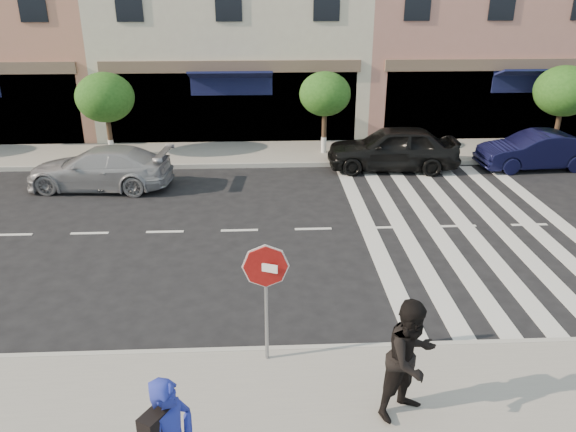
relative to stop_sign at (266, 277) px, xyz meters
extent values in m
plane|color=black|center=(-0.67, 1.80, -1.77)|extent=(120.00, 120.00, 0.00)
cube|color=gray|center=(-0.67, 12.80, -1.70)|extent=(60.00, 3.00, 0.15)
cylinder|color=#473323|center=(-5.67, 12.60, -0.83)|extent=(0.18, 0.18, 1.60)
cylinder|color=silver|center=(-5.67, 12.60, -1.32)|extent=(0.20, 0.20, 0.60)
ellipsoid|color=#204E16|center=(-5.67, 12.60, 0.55)|extent=(2.10, 2.10, 1.79)
cylinder|color=#473323|center=(2.33, 12.60, -0.77)|extent=(0.18, 0.18, 1.71)
cylinder|color=silver|center=(2.33, 12.60, -1.32)|extent=(0.20, 0.20, 0.60)
ellipsoid|color=#204E16|center=(2.33, 12.60, 0.60)|extent=(1.90, 1.90, 1.62)
cylinder|color=#473323|center=(11.33, 12.60, -0.80)|extent=(0.18, 0.18, 1.65)
cylinder|color=silver|center=(11.33, 12.60, -1.32)|extent=(0.20, 0.20, 0.60)
ellipsoid|color=#204E16|center=(11.33, 12.60, 0.63)|extent=(2.20, 2.20, 1.87)
cylinder|color=gray|center=(0.00, 0.02, -0.62)|extent=(0.08, 0.08, 2.00)
cylinder|color=white|center=(0.00, 0.01, 0.19)|extent=(0.73, 0.30, 0.78)
cylinder|color=#9E1411|center=(0.00, -0.01, 0.19)|extent=(0.69, 0.30, 0.73)
cube|color=white|center=(0.00, -0.04, 0.19)|extent=(0.39, 0.17, 0.15)
imported|color=black|center=(2.10, -1.39, -0.66)|extent=(1.19, 1.13, 1.94)
imported|color=#96969B|center=(-5.25, 9.40, -1.11)|extent=(4.76, 2.30, 1.34)
imported|color=black|center=(4.58, 10.90, -0.99)|extent=(4.67, 2.11, 1.56)
imported|color=black|center=(9.67, 10.73, -1.11)|extent=(4.10, 1.66, 1.32)
camera|label=1|loc=(-0.02, -8.06, 4.48)|focal=35.00mm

